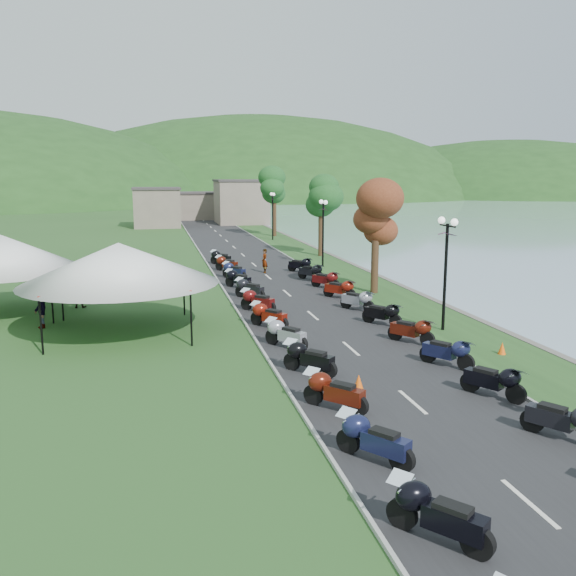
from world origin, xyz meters
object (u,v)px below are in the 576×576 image
vendor_tent_main (120,288)px  pedestrian_b (79,308)px  pedestrian_c (41,328)px  pedestrian_a (153,300)px

vendor_tent_main → pedestrian_b: 6.64m
pedestrian_b → pedestrian_c: (-1.18, -4.27, 0.00)m
pedestrian_a → pedestrian_c: 7.36m
pedestrian_b → pedestrian_c: bearing=88.6°
pedestrian_a → pedestrian_b: (-3.79, -1.15, 0.00)m
vendor_tent_main → pedestrian_b: size_ratio=3.52×
pedestrian_a → pedestrian_b: bearing=168.6°
vendor_tent_main → pedestrian_c: vendor_tent_main is taller
pedestrian_a → vendor_tent_main: bearing=-128.9°
pedestrian_a → pedestrian_b: size_ratio=0.94×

